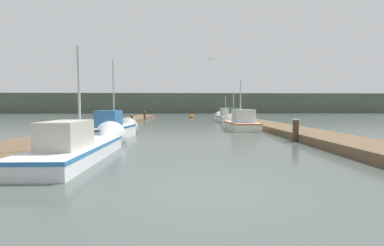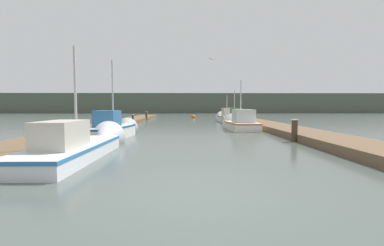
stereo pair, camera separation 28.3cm
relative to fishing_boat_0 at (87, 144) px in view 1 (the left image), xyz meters
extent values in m
plane|color=#47514C|center=(3.92, -4.25, -0.36)|extent=(200.00, 200.00, 0.00)
cube|color=brown|center=(-2.45, 11.75, -0.18)|extent=(2.47, 40.00, 0.36)
cube|color=brown|center=(10.28, 11.75, -0.18)|extent=(2.47, 40.00, 0.36)
cube|color=#4C5647|center=(3.92, 61.44, 2.10)|extent=(120.00, 16.00, 4.93)
cube|color=silver|center=(0.00, -0.95, -0.12)|extent=(1.68, 5.13, 0.49)
cube|color=#2A6DAB|center=(0.00, -0.95, 0.07)|extent=(1.71, 5.16, 0.10)
cone|color=silver|center=(0.01, 2.25, -0.12)|extent=(1.58, 1.28, 1.57)
cube|color=#B2AD9E|center=(-0.01, -1.59, 0.53)|extent=(1.04, 1.76, 0.80)
cylinder|color=#B2B2B7|center=(0.00, -0.56, 1.74)|extent=(0.08, 0.08, 3.23)
cube|color=silver|center=(-0.31, 4.40, -0.03)|extent=(1.78, 4.02, 0.67)
cube|color=#175792|center=(-0.31, 4.40, 0.25)|extent=(1.81, 4.05, 0.10)
cone|color=silver|center=(-0.08, 6.69, -0.03)|extent=(1.39, 0.85, 1.33)
cube|color=#2D6699|center=(-0.36, 3.91, 0.73)|extent=(1.21, 1.21, 0.84)
cylinder|color=#B2B2B7|center=(-0.28, 4.69, 2.07)|extent=(0.08, 0.08, 3.52)
cube|color=silver|center=(7.66, 9.24, -0.07)|extent=(2.03, 3.75, 0.58)
cube|color=orange|center=(7.66, 9.24, 0.16)|extent=(2.06, 3.78, 0.10)
cone|color=silver|center=(7.51, 11.44, -0.07)|extent=(1.75, 0.87, 1.70)
cube|color=silver|center=(7.69, 8.79, 0.68)|extent=(1.43, 1.56, 0.92)
cylinder|color=#B2B2B7|center=(7.64, 9.52, 1.73)|extent=(0.08, 0.08, 3.02)
cube|color=silver|center=(8.11, 14.13, -0.06)|extent=(1.71, 4.95, 0.62)
cube|color=green|center=(8.11, 14.13, 0.19)|extent=(1.74, 4.98, 0.10)
cone|color=silver|center=(7.98, 17.09, -0.06)|extent=(1.46, 1.11, 1.42)
cube|color=#387A42|center=(8.13, 13.52, 0.72)|extent=(0.99, 1.64, 0.94)
cylinder|color=#B2B2B7|center=(8.09, 14.49, 1.50)|extent=(0.08, 0.08, 2.50)
cube|color=silver|center=(8.12, 18.77, -0.02)|extent=(1.86, 4.57, 0.68)
cube|color=maroon|center=(8.12, 18.77, 0.25)|extent=(1.89, 4.60, 0.10)
cone|color=silver|center=(7.99, 21.59, -0.02)|extent=(1.61, 1.21, 1.56)
cube|color=#B2AD9E|center=(8.15, 18.21, 0.75)|extent=(1.37, 1.65, 0.87)
cylinder|color=#B2B2B7|center=(8.11, 19.11, 1.44)|extent=(0.08, 0.08, 2.26)
cylinder|color=#473523|center=(-1.42, 15.00, 0.09)|extent=(0.20, 0.20, 0.91)
cylinder|color=silver|center=(-1.42, 15.00, 0.57)|extent=(0.23, 0.23, 0.04)
cylinder|color=#473523|center=(-1.22, 21.68, 0.17)|extent=(0.25, 0.25, 1.07)
cylinder|color=silver|center=(-1.22, 21.68, 0.72)|extent=(0.29, 0.29, 0.04)
cylinder|color=#473523|center=(8.97, 3.13, 0.16)|extent=(0.29, 0.29, 1.05)
cylinder|color=silver|center=(8.97, 3.13, 0.71)|extent=(0.33, 0.33, 0.04)
sphere|color=#BF6513|center=(4.57, 28.15, -0.19)|extent=(0.64, 0.64, 0.64)
cylinder|color=black|center=(4.57, 28.15, 0.38)|extent=(0.06, 0.06, 0.50)
ellipsoid|color=white|center=(5.74, 11.68, 5.16)|extent=(0.23, 0.31, 0.12)
cube|color=gray|center=(5.87, 11.73, 5.18)|extent=(0.30, 0.21, 0.07)
cube|color=gray|center=(5.61, 11.63, 5.18)|extent=(0.30, 0.21, 0.07)
camera|label=1|loc=(3.47, -9.23, 1.36)|focal=24.00mm
camera|label=2|loc=(3.75, -9.24, 1.36)|focal=24.00mm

